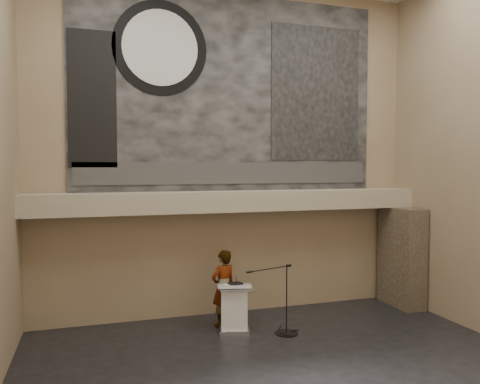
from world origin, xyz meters
name	(u,v)px	position (x,y,z in m)	size (l,w,h in m)	color
floor	(293,376)	(0.00, 0.00, 0.00)	(10.00, 10.00, 0.00)	black
wall_back	(231,150)	(0.00, 4.00, 4.25)	(10.00, 0.02, 8.50)	#887056
wall_front	(468,120)	(0.00, -4.00, 4.25)	(10.00, 0.02, 8.50)	#887056
soffit	(235,201)	(0.00, 3.60, 2.95)	(10.00, 0.80, 0.50)	#9E937A
sprinkler_left	(172,214)	(-1.60, 3.55, 2.67)	(0.04, 0.04, 0.06)	#B2893D
sprinkler_right	(305,210)	(1.90, 3.55, 2.67)	(0.04, 0.04, 0.06)	#B2893D
banner	(231,93)	(0.00, 3.97, 5.70)	(8.00, 0.05, 5.00)	black
banner_text_strip	(231,173)	(0.00, 3.93, 3.65)	(7.76, 0.02, 0.55)	#2D2D2D
banner_clock_rim	(160,48)	(-1.80, 3.93, 6.70)	(2.30, 2.30, 0.02)	black
banner_clock_face	(160,48)	(-1.80, 3.91, 6.70)	(1.84, 1.84, 0.02)	silver
banner_building_print	(316,94)	(2.40, 3.93, 5.80)	(2.60, 0.02, 3.60)	black
banner_brick_print	(92,99)	(-3.40, 3.93, 5.40)	(1.10, 0.02, 3.20)	black
stone_pier	(402,257)	(4.65, 3.15, 1.35)	(0.60, 1.40, 2.70)	#3F3427
lectern	(234,308)	(-0.35, 2.55, 0.55)	(0.87, 0.71, 1.14)	silver
binder	(235,284)	(-0.32, 2.56, 1.12)	(0.29, 0.24, 0.04)	black
papers	(230,285)	(-0.44, 2.55, 1.10)	(0.20, 0.28, 0.01)	silver
speaker_person	(223,288)	(-0.47, 3.03, 0.91)	(0.67, 0.44, 1.83)	silver
mic_stand	(285,324)	(0.72, 2.04, 0.24)	(1.32, 0.60, 1.60)	black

